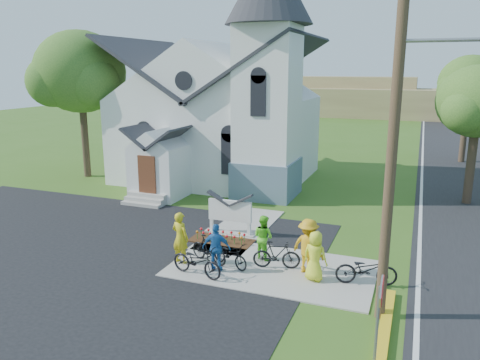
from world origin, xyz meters
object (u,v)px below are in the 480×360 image
at_px(cyclist_2, 216,248).
at_px(bike_2, 230,255).
at_px(bike_4, 366,269).
at_px(bike_0, 197,261).
at_px(stop_sign, 380,304).
at_px(church_sign, 230,211).
at_px(bike_3, 277,255).
at_px(cyclist_1, 263,237).
at_px(cyclist_3, 308,246).
at_px(cyclist_0, 180,238).
at_px(utility_pole, 397,126).
at_px(cyclist_4, 315,256).
at_px(bike_1, 209,249).

xyz_separation_m(cyclist_2, bike_2, (0.27, 0.54, -0.41)).
bearing_deg(bike_4, bike_0, 91.14).
distance_m(stop_sign, cyclist_2, 6.82).
height_order(church_sign, bike_3, church_sign).
relative_size(bike_3, bike_4, 0.84).
relative_size(cyclist_1, bike_4, 0.84).
distance_m(church_sign, bike_3, 3.94).
relative_size(bike_2, cyclist_3, 0.86).
distance_m(church_sign, stop_sign, 9.97).
xyz_separation_m(church_sign, cyclist_0, (-0.50, -3.43, -0.04)).
distance_m(utility_pole, cyclist_1, 6.90).
xyz_separation_m(bike_0, cyclist_4, (3.75, 1.09, 0.33)).
bearing_deg(bike_0, cyclist_3, -54.10).
bearing_deg(cyclist_2, bike_1, -53.48).
distance_m(bike_0, bike_2, 1.33).
height_order(utility_pole, bike_4, utility_pole).
bearing_deg(church_sign, bike_0, -82.82).
relative_size(church_sign, stop_sign, 0.89).
bearing_deg(cyclist_1, church_sign, -18.73).
bearing_deg(bike_3, cyclist_0, 88.32).
distance_m(utility_pole, bike_4, 5.23).
xyz_separation_m(cyclist_2, cyclist_3, (2.93, 1.03, 0.10)).
bearing_deg(bike_4, cyclist_3, 70.56).
xyz_separation_m(bike_1, bike_3, (2.41, 0.40, -0.01)).
xyz_separation_m(cyclist_1, bike_2, (-0.85, -1.12, -0.39)).
bearing_deg(cyclist_0, cyclist_3, -157.15).
bearing_deg(church_sign, cyclist_0, -98.30).
bearing_deg(bike_4, bike_2, 80.19).
height_order(cyclist_4, bike_4, cyclist_4).
xyz_separation_m(bike_2, cyclist_3, (2.65, 0.49, 0.52)).
relative_size(church_sign, cyclist_1, 1.35).
bearing_deg(cyclist_1, stop_sign, 154.12).
xyz_separation_m(stop_sign, cyclist_4, (-2.35, 4.28, -0.89)).
distance_m(bike_1, bike_4, 5.46).
xyz_separation_m(bike_0, bike_2, (0.75, 1.10, -0.08)).
height_order(stop_sign, cyclist_4, stop_sign).
relative_size(bike_0, cyclist_1, 1.19).
distance_m(stop_sign, cyclist_4, 4.96).
bearing_deg(cyclist_1, utility_pole, 172.91).
relative_size(cyclist_2, cyclist_3, 0.89).
height_order(bike_0, bike_4, bike_4).
bearing_deg(cyclist_1, bike_3, 160.68).
xyz_separation_m(utility_pole, cyclist_0, (-7.06, 1.27, -4.41)).
relative_size(church_sign, utility_pole, 0.22).
distance_m(church_sign, bike_2, 3.41).
xyz_separation_m(cyclist_1, cyclist_3, (1.80, -0.63, 0.13)).
distance_m(cyclist_3, bike_3, 1.18).
xyz_separation_m(utility_pole, bike_2, (-5.28, 1.59, -4.92)).
distance_m(stop_sign, bike_3, 6.18).
bearing_deg(stop_sign, bike_1, 145.09).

